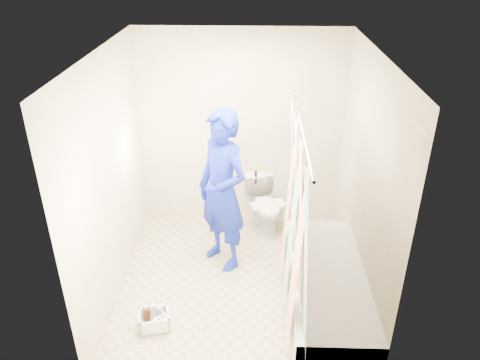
{
  "coord_description": "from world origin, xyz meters",
  "views": [
    {
      "loc": [
        0.16,
        -3.85,
        3.27
      ],
      "look_at": [
        0.02,
        0.38,
        1.03
      ],
      "focal_mm": 35.0,
      "sensor_mm": 36.0,
      "label": 1
    }
  ],
  "objects_px": {
    "plumber": "(222,192)",
    "cleaning_caddy": "(155,321)",
    "toilet": "(265,205)",
    "bathtub": "(325,293)"
  },
  "relations": [
    {
      "from": "toilet",
      "to": "plumber",
      "type": "xyz_separation_m",
      "value": [
        -0.47,
        -0.69,
        0.56
      ]
    },
    {
      "from": "plumber",
      "to": "cleaning_caddy",
      "type": "bearing_deg",
      "value": -73.39
    },
    {
      "from": "plumber",
      "to": "cleaning_caddy",
      "type": "height_order",
      "value": "plumber"
    },
    {
      "from": "toilet",
      "to": "cleaning_caddy",
      "type": "xyz_separation_m",
      "value": [
        -1.04,
        -1.72,
        -0.25
      ]
    },
    {
      "from": "bathtub",
      "to": "cleaning_caddy",
      "type": "bearing_deg",
      "value": -172.04
    },
    {
      "from": "bathtub",
      "to": "cleaning_caddy",
      "type": "xyz_separation_m",
      "value": [
        -1.59,
        -0.22,
        -0.19
      ]
    },
    {
      "from": "plumber",
      "to": "bathtub",
      "type": "bearing_deg",
      "value": 7.22
    },
    {
      "from": "bathtub",
      "to": "plumber",
      "type": "bearing_deg",
      "value": 141.65
    },
    {
      "from": "bathtub",
      "to": "toilet",
      "type": "relative_size",
      "value": 2.64
    },
    {
      "from": "bathtub",
      "to": "cleaning_caddy",
      "type": "relative_size",
      "value": 5.42
    }
  ]
}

